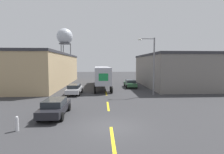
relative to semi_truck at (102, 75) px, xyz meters
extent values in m
plane|color=#333335|center=(0.65, -20.79, -2.34)|extent=(160.00, 160.00, 0.00)
cube|color=yellow|center=(0.65, -22.72, -2.33)|extent=(0.20, 3.90, 0.01)
cube|color=yellow|center=(0.65, -14.77, -2.33)|extent=(0.20, 3.90, 0.01)
cube|color=yellow|center=(0.65, -6.81, -2.33)|extent=(0.20, 3.90, 0.01)
cube|color=tan|center=(-11.80, 3.88, 0.67)|extent=(9.58, 26.16, 6.02)
cube|color=#333338|center=(-11.80, 3.88, 3.88)|extent=(9.78, 26.36, 0.40)
cube|color=slate|center=(13.94, 0.59, 0.54)|extent=(11.28, 18.06, 5.76)
cube|color=#333338|center=(13.94, 0.59, 3.63)|extent=(11.48, 18.26, 0.40)
cube|color=silver|center=(-0.19, 6.37, -0.27)|extent=(2.41, 3.01, 3.09)
cube|color=#A8A8B2|center=(0.05, -1.66, 0.13)|extent=(2.81, 12.57, 2.64)
cube|color=#198442|center=(0.23, -7.93, 0.13)|extent=(1.35, 0.07, 1.06)
cylinder|color=black|center=(1.03, 6.77, -1.82)|extent=(0.31, 1.05, 1.04)
cylinder|color=black|center=(-1.42, 6.70, -1.82)|extent=(0.31, 1.05, 1.04)
cylinder|color=black|center=(1.06, 5.59, -1.82)|extent=(0.31, 1.05, 1.04)
cylinder|color=black|center=(-1.38, 5.52, -1.82)|extent=(0.31, 1.05, 1.04)
cylinder|color=black|center=(1.39, -5.68, -1.82)|extent=(0.31, 1.05, 1.04)
cylinder|color=black|center=(-1.06, -5.75, -1.82)|extent=(0.31, 1.05, 1.04)
cylinder|color=black|center=(1.43, -7.08, -1.82)|extent=(0.31, 1.05, 1.04)
cylinder|color=black|center=(-1.01, -7.15, -1.82)|extent=(0.31, 1.05, 1.04)
cube|color=black|center=(-3.93, -17.81, -1.70)|extent=(1.76, 4.79, 0.58)
cube|color=#23282D|center=(-3.93, -17.95, -1.16)|extent=(1.55, 2.49, 0.51)
cylinder|color=black|center=(-3.05, -16.32, -1.99)|extent=(0.22, 0.68, 0.68)
cylinder|color=black|center=(-4.81, -16.32, -1.99)|extent=(0.22, 0.68, 0.68)
cylinder|color=black|center=(-3.05, -19.29, -1.99)|extent=(0.22, 0.68, 0.68)
cylinder|color=black|center=(-4.81, -19.29, -1.99)|extent=(0.22, 0.68, 0.68)
cube|color=#2D5B38|center=(5.22, -0.87, -1.70)|extent=(1.76, 4.79, 0.58)
cube|color=#23282D|center=(5.22, -1.02, -1.16)|extent=(1.55, 2.49, 0.51)
cylinder|color=black|center=(6.10, 0.61, -1.99)|extent=(0.22, 0.68, 0.68)
cylinder|color=black|center=(4.34, 0.61, -1.99)|extent=(0.22, 0.68, 0.68)
cylinder|color=black|center=(6.10, -2.36, -1.99)|extent=(0.22, 0.68, 0.68)
cylinder|color=black|center=(4.34, -2.36, -1.99)|extent=(0.22, 0.68, 0.68)
cube|color=#B2B2B7|center=(-3.93, -7.56, -1.70)|extent=(1.76, 4.79, 0.58)
cube|color=#23282D|center=(-3.93, -7.71, -1.16)|extent=(1.55, 2.49, 0.51)
cylinder|color=black|center=(-3.05, -6.08, -1.99)|extent=(0.22, 0.68, 0.68)
cylinder|color=black|center=(-4.81, -6.08, -1.99)|extent=(0.22, 0.68, 0.68)
cylinder|color=black|center=(-3.05, -9.05, -1.99)|extent=(0.22, 0.68, 0.68)
cylinder|color=black|center=(-4.81, -9.05, -1.99)|extent=(0.22, 0.68, 0.68)
cylinder|color=#47474C|center=(-11.61, 33.45, 3.61)|extent=(0.28, 0.28, 11.89)
cylinder|color=#47474C|center=(-14.64, 35.19, 3.61)|extent=(0.28, 0.28, 11.89)
cylinder|color=#47474C|center=(-14.64, 31.70, 3.61)|extent=(0.28, 0.28, 11.89)
cylinder|color=#4C4C51|center=(-13.63, 33.45, 9.36)|extent=(4.31, 4.31, 0.30)
sphere|color=#B7BCC6|center=(-13.63, 33.45, 12.01)|extent=(5.76, 5.76, 5.76)
cylinder|color=slate|center=(7.23, -8.69, 1.63)|extent=(0.20, 0.20, 7.93)
cylinder|color=slate|center=(6.23, -8.69, 5.44)|extent=(2.00, 0.11, 0.11)
ellipsoid|color=silver|center=(5.23, -8.69, 5.34)|extent=(0.56, 0.32, 0.22)
cylinder|color=silver|center=(-5.52, -21.12, -1.92)|extent=(0.22, 0.22, 0.83)
sphere|color=silver|center=(-5.52, -21.12, -1.44)|extent=(0.20, 0.20, 0.20)
camera|label=1|loc=(0.05, -32.56, 2.07)|focal=28.00mm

